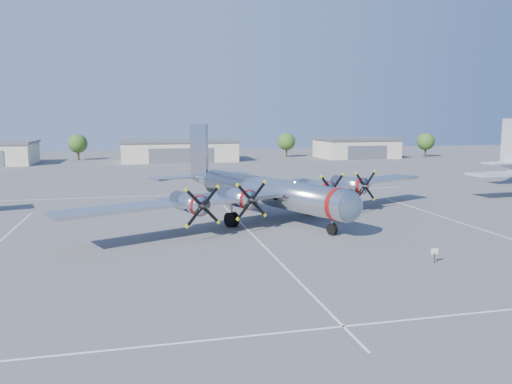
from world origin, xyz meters
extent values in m
plane|color=#4F4F51|center=(0.00, 0.00, 0.00)|extent=(260.00, 260.00, 0.00)
cube|color=silver|center=(0.00, -5.00, 0.01)|extent=(0.15, 40.00, 0.01)
cube|color=silver|center=(22.00, -5.00, 0.01)|extent=(0.15, 40.00, 0.01)
cube|color=silver|center=(0.00, -22.00, 0.01)|extent=(60.00, 0.15, 0.01)
cube|color=silver|center=(0.00, 25.00, 0.01)|extent=(60.00, 0.15, 0.01)
cube|color=#BAAD94|center=(0.00, 82.00, 2.40)|extent=(28.00, 14.00, 4.80)
cube|color=slate|center=(0.00, 82.00, 5.10)|extent=(28.60, 14.60, 0.60)
cube|color=slate|center=(0.00, 74.95, 1.80)|extent=(15.40, 0.20, 3.60)
cube|color=#BAAD94|center=(48.00, 82.00, 2.40)|extent=(20.00, 14.00, 4.80)
cube|color=slate|center=(48.00, 82.00, 5.10)|extent=(20.60, 14.60, 0.60)
cube|color=slate|center=(48.00, 74.95, 1.80)|extent=(11.00, 0.20, 3.60)
cylinder|color=#382619|center=(-25.00, 90.00, 1.40)|extent=(0.50, 0.50, 2.80)
sphere|color=#284F16|center=(-25.00, 90.00, 4.24)|extent=(4.80, 4.80, 4.80)
cylinder|color=#382619|center=(30.00, 88.00, 1.40)|extent=(0.50, 0.50, 2.80)
sphere|color=#284F16|center=(30.00, 88.00, 4.24)|extent=(4.80, 4.80, 4.80)
cylinder|color=#382619|center=(68.00, 80.00, 1.40)|extent=(0.50, 0.50, 2.80)
sphere|color=#284F16|center=(68.00, 80.00, 4.24)|extent=(4.80, 4.80, 4.80)
cylinder|color=black|center=(11.06, -12.95, 0.43)|extent=(0.06, 0.06, 0.86)
cube|color=white|center=(11.06, -12.95, 0.91)|extent=(0.59, 0.06, 0.43)
camera|label=1|loc=(-9.97, -44.68, 10.61)|focal=35.00mm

